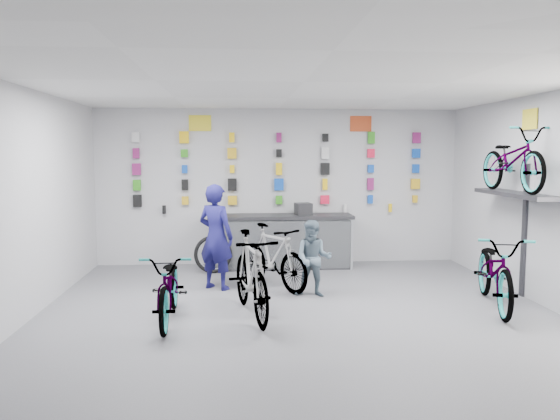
{
  "coord_description": "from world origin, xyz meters",
  "views": [
    {
      "loc": [
        -0.8,
        -6.57,
        2.16
      ],
      "look_at": [
        -0.18,
        1.4,
        1.32
      ],
      "focal_mm": 35.0,
      "sensor_mm": 36.0,
      "label": 1
    }
  ],
  "objects": [
    {
      "name": "floor",
      "position": [
        0.0,
        0.0,
        0.0
      ],
      "size": [
        8.0,
        8.0,
        0.0
      ],
      "primitive_type": "plane",
      "color": "#57585D",
      "rests_on": "ground"
    },
    {
      "name": "ceiling",
      "position": [
        0.0,
        0.0,
        3.0
      ],
      "size": [
        8.0,
        8.0,
        0.0
      ],
      "primitive_type": "plane",
      "rotation": [
        3.14,
        0.0,
        0.0
      ],
      "color": "white",
      "rests_on": "wall_back"
    },
    {
      "name": "wall_back",
      "position": [
        0.0,
        4.0,
        1.5
      ],
      "size": [
        7.0,
        0.0,
        7.0
      ],
      "primitive_type": "plane",
      "rotation": [
        1.57,
        0.0,
        0.0
      ],
      "color": "silver",
      "rests_on": "floor"
    },
    {
      "name": "wall_front",
      "position": [
        0.0,
        -4.0,
        1.5
      ],
      "size": [
        7.0,
        0.0,
        7.0
      ],
      "primitive_type": "plane",
      "rotation": [
        -1.57,
        0.0,
        0.0
      ],
      "color": "silver",
      "rests_on": "floor"
    },
    {
      "name": "wall_left",
      "position": [
        -3.5,
        0.0,
        1.5
      ],
      "size": [
        0.0,
        8.0,
        8.0
      ],
      "primitive_type": "plane",
      "rotation": [
        1.57,
        0.0,
        1.57
      ],
      "color": "silver",
      "rests_on": "floor"
    },
    {
      "name": "counter",
      "position": [
        0.0,
        3.54,
        0.49
      ],
      "size": [
        2.7,
        0.66,
        1.0
      ],
      "color": "black",
      "rests_on": "floor"
    },
    {
      "name": "merch_wall",
      "position": [
        -0.06,
        3.93,
        1.8
      ],
      "size": [
        5.57,
        0.08,
        1.56
      ],
      "color": "black",
      "rests_on": "wall_back"
    },
    {
      "name": "wall_bracket",
      "position": [
        3.33,
        1.2,
        1.46
      ],
      "size": [
        0.39,
        1.9,
        2.0
      ],
      "color": "#333338",
      "rests_on": "wall_right"
    },
    {
      "name": "sign_left",
      "position": [
        -1.5,
        3.98,
        2.72
      ],
      "size": [
        0.42,
        0.02,
        0.3
      ],
      "primitive_type": "cube",
      "color": "yellow",
      "rests_on": "wall_back"
    },
    {
      "name": "sign_right",
      "position": [
        1.6,
        3.98,
        2.72
      ],
      "size": [
        0.42,
        0.02,
        0.3
      ],
      "primitive_type": "cube",
      "color": "#C94720",
      "rests_on": "wall_back"
    },
    {
      "name": "sign_side",
      "position": [
        3.48,
        1.2,
        2.65
      ],
      "size": [
        0.02,
        0.4,
        0.3
      ],
      "primitive_type": "cube",
      "color": "yellow",
      "rests_on": "wall_right"
    },
    {
      "name": "bike_left",
      "position": [
        -1.67,
        0.35,
        0.46
      ],
      "size": [
        0.64,
        1.77,
        0.92
      ],
      "primitive_type": "imported",
      "rotation": [
        0.0,
        0.0,
        0.02
      ],
      "color": "gray",
      "rests_on": "floor"
    },
    {
      "name": "bike_center",
      "position": [
        -0.63,
        0.46,
        0.56
      ],
      "size": [
        0.87,
        1.94,
        1.12
      ],
      "primitive_type": "imported",
      "rotation": [
        0.0,
        0.0,
        0.19
      ],
      "color": "gray",
      "rests_on": "floor"
    },
    {
      "name": "bike_right",
      "position": [
        2.79,
        0.64,
        0.53
      ],
      "size": [
        1.16,
        2.11,
        1.05
      ],
      "primitive_type": "imported",
      "rotation": [
        0.0,
        0.0,
        -0.24
      ],
      "color": "gray",
      "rests_on": "floor"
    },
    {
      "name": "bike_service",
      "position": [
        -0.24,
        1.98,
        0.51
      ],
      "size": [
        1.34,
        1.69,
        1.03
      ],
      "primitive_type": "imported",
      "rotation": [
        0.0,
        0.0,
        0.59
      ],
      "color": "gray",
      "rests_on": "floor"
    },
    {
      "name": "bike_wall",
      "position": [
        3.25,
        1.2,
        2.05
      ],
      "size": [
        0.63,
        1.8,
        0.95
      ],
      "primitive_type": "imported",
      "color": "gray",
      "rests_on": "wall_bracket"
    },
    {
      "name": "clerk",
      "position": [
        -1.15,
        2.01,
        0.84
      ],
      "size": [
        0.73,
        0.67,
        1.67
      ],
      "primitive_type": "imported",
      "rotation": [
        0.0,
        0.0,
        2.57
      ],
      "color": "#151452",
      "rests_on": "floor"
    },
    {
      "name": "customer",
      "position": [
        0.33,
        1.43,
        0.58
      ],
      "size": [
        0.65,
        0.56,
        1.15
      ],
      "primitive_type": "imported",
      "rotation": [
        0.0,
        0.0,
        -0.24
      ],
      "color": "slate",
      "rests_on": "floor"
    },
    {
      "name": "spare_wheel",
      "position": [
        -1.25,
        3.17,
        0.34
      ],
      "size": [
        0.69,
        0.17,
        0.69
      ],
      "rotation": [
        0.0,
        0.0,
        0.03
      ],
      "color": "black",
      "rests_on": "floor"
    },
    {
      "name": "register",
      "position": [
        0.43,
        3.55,
        1.11
      ],
      "size": [
        0.33,
        0.35,
        0.22
      ],
      "primitive_type": "cube",
      "rotation": [
        0.0,
        0.0,
        0.19
      ],
      "color": "black",
      "rests_on": "counter"
    }
  ]
}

